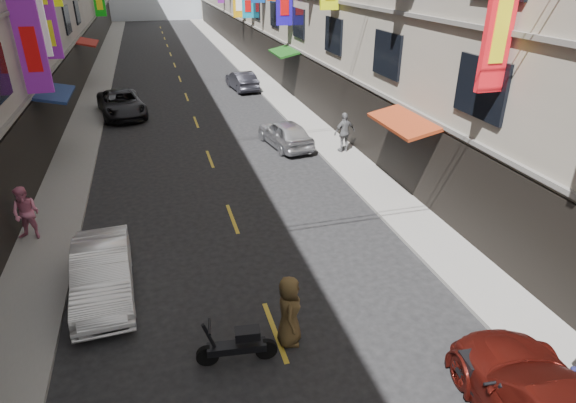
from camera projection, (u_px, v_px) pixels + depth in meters
sidewalk_left at (98, 83)px, 36.06m from camera, size 2.00×90.00×0.12m
sidewalk_right at (255, 74)px, 38.98m from camera, size 2.00×90.00×0.12m
street_awnings at (172, 86)px, 22.10m from camera, size 13.99×35.20×0.41m
lane_markings at (183, 87)px, 34.96m from camera, size 0.12×80.20×0.01m
scooter_near_right at (474, 382)px, 9.65m from camera, size 0.52×1.80×1.14m
scooter_crossing at (238, 346)px, 10.59m from camera, size 1.80×0.54×1.14m
scooter_far_right at (291, 135)px, 23.77m from camera, size 0.72×1.76×1.14m
car_left_mid at (103, 273)px, 12.67m from camera, size 1.64×4.18×1.35m
car_left_far at (121, 104)px, 28.04m from camera, size 3.16×5.44×1.42m
car_right_mid at (285, 133)px, 23.23m from camera, size 2.17×4.12×1.34m
car_right_far at (242, 81)px, 33.95m from camera, size 1.80×4.09×1.31m
pedestrian_lfar at (26, 213)px, 15.01m from camera, size 1.00×0.83×1.77m
pedestrian_rfar at (344, 132)px, 22.17m from camera, size 1.19×0.82×1.85m
pedestrian_crossing at (289, 311)px, 10.95m from camera, size 0.79×0.99×1.78m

